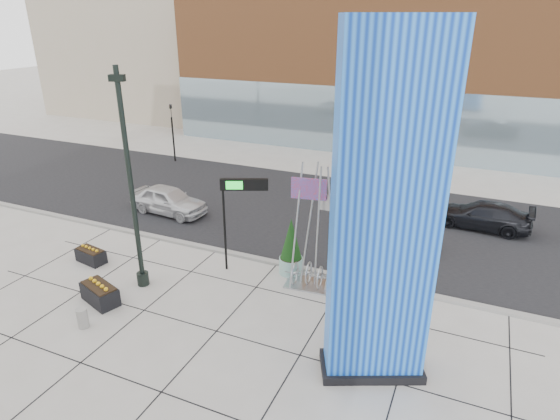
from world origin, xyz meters
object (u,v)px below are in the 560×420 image
at_px(lamp_post, 133,204).
at_px(car_white_west, 168,200).
at_px(blue_pylon, 384,225).
at_px(concrete_bollard, 83,318).
at_px(public_art_sculpture, 315,256).
at_px(car_silver_mid, 390,230).
at_px(overhead_street_sign, 238,195).

height_order(lamp_post, car_white_west, lamp_post).
xyz_separation_m(blue_pylon, concrete_bollard, (-9.42, -1.84, -4.40)).
height_order(public_art_sculpture, car_silver_mid, public_art_sculpture).
bearing_deg(blue_pylon, concrete_bollard, 166.96).
bearing_deg(concrete_bollard, lamp_post, 88.28).
bearing_deg(concrete_bollard, blue_pylon, 11.04).
bearing_deg(car_white_west, car_silver_mid, -79.62).
xyz_separation_m(lamp_post, overhead_street_sign, (3.07, 2.38, 0.01)).
xyz_separation_m(overhead_street_sign, car_white_west, (-6.46, 4.01, -2.67)).
height_order(concrete_bollard, car_silver_mid, car_silver_mid).
xyz_separation_m(blue_pylon, lamp_post, (-9.33, 1.18, -1.36)).
distance_m(blue_pylon, overhead_street_sign, 7.33).
bearing_deg(car_white_west, overhead_street_sign, -116.95).
distance_m(overhead_street_sign, car_white_west, 8.05).
relative_size(blue_pylon, car_silver_mid, 2.45).
distance_m(public_art_sculpture, concrete_bollard, 8.47).
distance_m(blue_pylon, car_white_west, 15.34).
xyz_separation_m(concrete_bollard, car_white_west, (-3.30, 9.40, 0.38)).
bearing_deg(lamp_post, blue_pylon, -7.19).
xyz_separation_m(blue_pylon, car_white_west, (-12.72, 7.56, -4.02)).
height_order(overhead_street_sign, car_white_west, overhead_street_sign).
xyz_separation_m(car_white_west, car_silver_mid, (11.50, 1.11, -0.07)).
bearing_deg(public_art_sculpture, concrete_bollard, -143.62).
height_order(car_white_west, car_silver_mid, car_white_west).
bearing_deg(blue_pylon, lamp_post, 148.73).
bearing_deg(car_silver_mid, overhead_street_sign, 145.71).
bearing_deg(overhead_street_sign, public_art_sculpture, -19.75).
relative_size(overhead_street_sign, car_white_west, 0.92).
xyz_separation_m(lamp_post, public_art_sculpture, (6.20, 2.58, -2.08)).
bearing_deg(car_silver_mid, concrete_bollard, 152.35).
bearing_deg(car_silver_mid, blue_pylon, -161.66).
xyz_separation_m(blue_pylon, overhead_street_sign, (-6.27, 3.55, -1.34)).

